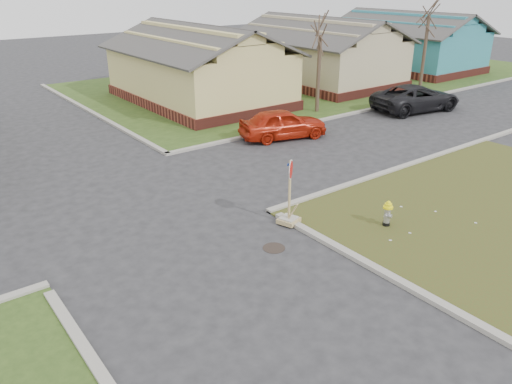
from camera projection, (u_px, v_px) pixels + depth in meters
ground at (198, 265)px, 13.36m from camera, size 120.00×120.00×0.00m
verge_far_right at (322, 76)px, 38.71m from camera, size 37.00×19.00×0.05m
curbs at (123, 203)px, 17.02m from camera, size 80.00×40.00×0.12m
manhole at (274, 248)px, 14.21m from camera, size 0.64×0.64×0.01m
side_house_yellow at (198, 66)px, 30.12m from camera, size 7.60×11.60×4.70m
side_house_tan at (318, 52)px, 35.65m from camera, size 7.60×11.60×4.70m
side_house_teal at (407, 42)px, 41.18m from camera, size 7.60×11.60×4.70m
tree_mid_right at (318, 74)px, 27.73m from camera, size 0.22×0.22×4.20m
tree_far_right at (424, 53)px, 33.37m from camera, size 0.22×0.22×4.76m
fire_hydrant at (387, 212)px, 15.24m from camera, size 0.31×0.31×0.82m
stop_sign at (289, 209)px, 15.41m from camera, size 0.59×0.58×2.09m
red_sedan at (283, 124)px, 23.66m from camera, size 4.46×2.73×1.42m
dark_pickup at (416, 98)px, 28.62m from camera, size 5.68×3.34×1.48m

